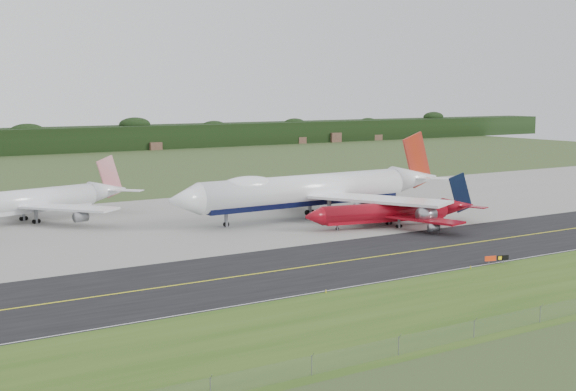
{
  "coord_description": "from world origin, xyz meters",
  "views": [
    {
      "loc": [
        -100.29,
        -115.13,
        29.91
      ],
      "look_at": [
        -11.8,
        22.0,
        8.5
      ],
      "focal_mm": 50.0,
      "sensor_mm": 36.0,
      "label": 1
    }
  ],
  "objects_px": {
    "jet_red_737": "(394,212)",
    "jet_star_tail": "(28,202)",
    "jet_ba_747": "(314,190)",
    "taxiway_sign": "(497,258)"
  },
  "relations": [
    {
      "from": "jet_red_737",
      "to": "jet_star_tail",
      "type": "bearing_deg",
      "value": 143.25
    },
    {
      "from": "jet_star_tail",
      "to": "taxiway_sign",
      "type": "bearing_deg",
      "value": -58.03
    },
    {
      "from": "jet_red_737",
      "to": "jet_star_tail",
      "type": "xyz_separation_m",
      "value": [
        -66.5,
        49.66,
        1.55
      ]
    },
    {
      "from": "jet_red_737",
      "to": "taxiway_sign",
      "type": "distance_m",
      "value": 41.34
    },
    {
      "from": "jet_star_tail",
      "to": "taxiway_sign",
      "type": "height_order",
      "value": "jet_star_tail"
    },
    {
      "from": "jet_red_737",
      "to": "jet_star_tail",
      "type": "relative_size",
      "value": 0.79
    },
    {
      "from": "jet_ba_747",
      "to": "jet_red_737",
      "type": "bearing_deg",
      "value": -68.01
    },
    {
      "from": "jet_ba_747",
      "to": "taxiway_sign",
      "type": "height_order",
      "value": "jet_ba_747"
    },
    {
      "from": "jet_red_737",
      "to": "taxiway_sign",
      "type": "relative_size",
      "value": 9.46
    },
    {
      "from": "jet_star_tail",
      "to": "taxiway_sign",
      "type": "relative_size",
      "value": 11.95
    }
  ]
}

